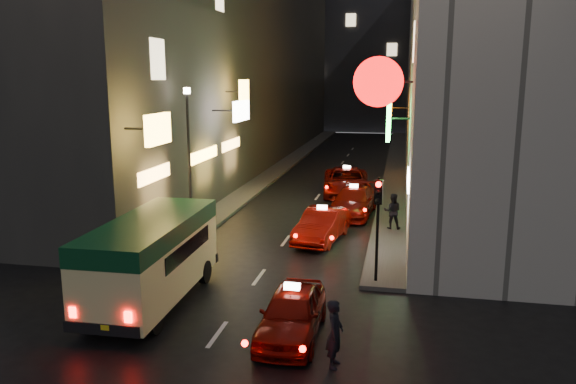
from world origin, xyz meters
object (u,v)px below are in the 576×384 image
Objects in this scene: traffic_light at (378,207)px; lamp_post at (189,151)px; pedestrian_crossing at (335,329)px; taxi_near at (292,309)px; minibus at (152,251)px.

lamp_post is at bearing 151.09° from traffic_light.
traffic_light is at bearing -3.50° from pedestrian_crossing.
lamp_post reaches higher than traffic_light.
taxi_near is 0.78× the size of lamp_post.
minibus is 6.54m from pedestrian_crossing.
taxi_near is 1.90m from pedestrian_crossing.
traffic_light reaches higher than taxi_near.
traffic_light is at bearing -28.91° from lamp_post.
pedestrian_crossing is at bearing -53.24° from lamp_post.
minibus is at bearing -157.14° from traffic_light.
minibus is 0.99× the size of lamp_post.
taxi_near is at bearing -16.53° from minibus.
minibus is 1.28× the size of taxi_near.
traffic_light is (0.70, 5.51, 1.74)m from pedestrian_crossing.
lamp_post reaches higher than minibus.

